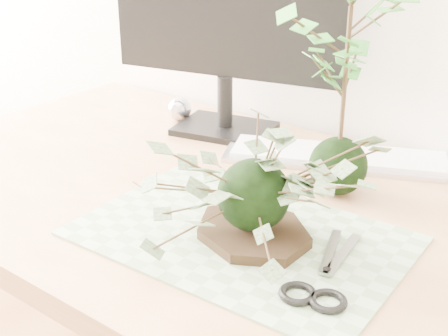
# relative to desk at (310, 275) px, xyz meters

# --- Properties ---
(desk) EXTENTS (1.60, 0.70, 0.74)m
(desk) POSITION_rel_desk_xyz_m (0.00, 0.00, 0.00)
(desk) COLOR tan
(desk) RESTS_ON ground_plane
(cutting_mat) EXTENTS (0.47, 0.33, 0.00)m
(cutting_mat) POSITION_rel_desk_xyz_m (-0.07, -0.09, 0.09)
(cutting_mat) COLOR gray
(cutting_mat) RESTS_ON desk
(stone_dish) EXTENTS (0.24, 0.24, 0.01)m
(stone_dish) POSITION_rel_desk_xyz_m (-0.05, -0.09, 0.10)
(stone_dish) COLOR black
(stone_dish) RESTS_ON cutting_mat
(ivy_kokedama) EXTENTS (0.36, 0.36, 0.21)m
(ivy_kokedama) POSITION_rel_desk_xyz_m (-0.05, -0.09, 0.21)
(ivy_kokedama) COLOR black
(ivy_kokedama) RESTS_ON stone_dish
(maple_kokedama) EXTENTS (0.27, 0.27, 0.40)m
(maple_kokedama) POSITION_rel_desk_xyz_m (-0.03, 0.12, 0.37)
(maple_kokedama) COLOR black
(maple_kokedama) RESTS_ON desk
(keyboard) EXTENTS (0.43, 0.28, 0.02)m
(keyboard) POSITION_rel_desk_xyz_m (-0.09, 0.24, 0.10)
(keyboard) COLOR silver
(keyboard) RESTS_ON desk
(monitor) EXTENTS (0.47, 0.18, 0.42)m
(monitor) POSITION_rel_desk_xyz_m (-0.35, 0.24, 0.33)
(monitor) COLOR black
(monitor) RESTS_ON desk
(foil_ball) EXTENTS (0.05, 0.05, 0.05)m
(foil_ball) POSITION_rel_desk_xyz_m (-0.47, 0.23, 0.11)
(foil_ball) COLOR silver
(foil_ball) RESTS_ON desk
(scissors) EXTENTS (0.10, 0.20, 0.01)m
(scissors) POSITION_rel_desk_xyz_m (0.08, -0.14, 0.10)
(scissors) COLOR gray
(scissors) RESTS_ON cutting_mat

